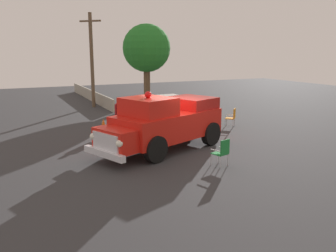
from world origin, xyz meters
The scene contains 12 objects.
ground_plane centered at (0.00, 0.00, 0.00)m, with size 60.00×60.00×0.00m, color #333335.
vintage_fire_truck centered at (-0.11, -0.54, 1.20)m, with size 4.23×6.33×2.59m.
classic_hot_rod centered at (-6.28, 2.74, 0.75)m, with size 2.10×4.45×1.46m.
lawn_chair_near_truck centered at (-2.03, 1.95, 0.59)m, with size 0.68×0.68×1.02m.
lawn_chair_by_car centered at (2.83, 0.45, 0.59)m, with size 0.62×0.62×1.02m.
lawn_chair_spare centered at (-2.79, 4.87, 0.59)m, with size 0.69×0.69×1.02m.
spectator_seated centered at (-1.92, 1.88, 0.70)m, with size 0.65×0.61×1.29m.
spectator_standing centered at (-4.61, -1.03, 0.96)m, with size 0.29×0.65×1.68m.
oak_tree_right centered at (-13.21, 3.96, 4.31)m, with size 3.75×3.75×6.23m.
utility_pole centered at (-13.03, -0.44, 3.56)m, with size 1.28×1.29×6.84m.
traffic_cone centered at (-4.92, -1.90, 0.31)m, with size 0.40×0.40×0.64m.
background_fence centered at (-16.78, 0.20, 0.45)m, with size 13.65×0.12×0.90m.
Camera 1 is at (13.27, -6.68, 4.18)m, focal length 37.97 mm.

